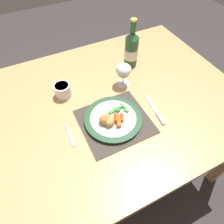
{
  "coord_description": "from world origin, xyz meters",
  "views": [
    {
      "loc": [
        -0.23,
        -0.62,
        1.5
      ],
      "look_at": [
        0.03,
        -0.1,
        0.78
      ],
      "focal_mm": 32.0,
      "sensor_mm": 36.0,
      "label": 1
    }
  ],
  "objects_px": {
    "dining_table": "(99,114)",
    "wine_glass": "(124,71)",
    "fork": "(71,137)",
    "dinner_plate": "(113,119)",
    "table_knife": "(156,112)",
    "bottle": "(131,49)",
    "drinking_cup": "(63,90)"
  },
  "relations": [
    {
      "from": "table_knife",
      "to": "bottle",
      "type": "height_order",
      "value": "bottle"
    },
    {
      "from": "table_knife",
      "to": "bottle",
      "type": "relative_size",
      "value": 0.72
    },
    {
      "from": "drinking_cup",
      "to": "wine_glass",
      "type": "bearing_deg",
      "value": -10.78
    },
    {
      "from": "dining_table",
      "to": "bottle",
      "type": "xyz_separation_m",
      "value": [
        0.3,
        0.21,
        0.18
      ]
    },
    {
      "from": "dining_table",
      "to": "fork",
      "type": "xyz_separation_m",
      "value": [
        -0.19,
        -0.12,
        0.08
      ]
    },
    {
      "from": "dinner_plate",
      "to": "table_knife",
      "type": "relative_size",
      "value": 1.35
    },
    {
      "from": "dinner_plate",
      "to": "wine_glass",
      "type": "xyz_separation_m",
      "value": [
        0.16,
        0.2,
        0.08
      ]
    },
    {
      "from": "dinner_plate",
      "to": "wine_glass",
      "type": "relative_size",
      "value": 2.07
    },
    {
      "from": "dinner_plate",
      "to": "wine_glass",
      "type": "height_order",
      "value": "wine_glass"
    },
    {
      "from": "dinner_plate",
      "to": "dining_table",
      "type": "bearing_deg",
      "value": 100.03
    },
    {
      "from": "bottle",
      "to": "wine_glass",
      "type": "bearing_deg",
      "value": -132.65
    },
    {
      "from": "dining_table",
      "to": "dinner_plate",
      "type": "height_order",
      "value": "dinner_plate"
    },
    {
      "from": "fork",
      "to": "table_knife",
      "type": "height_order",
      "value": "table_knife"
    },
    {
      "from": "dinner_plate",
      "to": "fork",
      "type": "bearing_deg",
      "value": 178.92
    },
    {
      "from": "fork",
      "to": "dining_table",
      "type": "bearing_deg",
      "value": 33.14
    },
    {
      "from": "dining_table",
      "to": "dinner_plate",
      "type": "distance_m",
      "value": 0.16
    },
    {
      "from": "dinner_plate",
      "to": "drinking_cup",
      "type": "bearing_deg",
      "value": 120.8
    },
    {
      "from": "fork",
      "to": "dinner_plate",
      "type": "bearing_deg",
      "value": -1.08
    },
    {
      "from": "dining_table",
      "to": "wine_glass",
      "type": "bearing_deg",
      "value": 22.88
    },
    {
      "from": "fork",
      "to": "table_knife",
      "type": "distance_m",
      "value": 0.42
    },
    {
      "from": "fork",
      "to": "table_knife",
      "type": "xyz_separation_m",
      "value": [
        0.42,
        -0.05,
        0.0
      ]
    },
    {
      "from": "bottle",
      "to": "table_knife",
      "type": "bearing_deg",
      "value": -100.11
    },
    {
      "from": "dinner_plate",
      "to": "table_knife",
      "type": "height_order",
      "value": "dinner_plate"
    },
    {
      "from": "table_knife",
      "to": "wine_glass",
      "type": "bearing_deg",
      "value": 101.72
    },
    {
      "from": "dining_table",
      "to": "bottle",
      "type": "height_order",
      "value": "bottle"
    },
    {
      "from": "dinner_plate",
      "to": "bottle",
      "type": "relative_size",
      "value": 0.96
    },
    {
      "from": "dinner_plate",
      "to": "table_knife",
      "type": "bearing_deg",
      "value": -12.53
    },
    {
      "from": "table_knife",
      "to": "drinking_cup",
      "type": "height_order",
      "value": "drinking_cup"
    },
    {
      "from": "fork",
      "to": "drinking_cup",
      "type": "distance_m",
      "value": 0.27
    },
    {
      "from": "wine_glass",
      "to": "drinking_cup",
      "type": "height_order",
      "value": "wine_glass"
    },
    {
      "from": "bottle",
      "to": "dinner_plate",
      "type": "bearing_deg",
      "value": -130.07
    },
    {
      "from": "wine_glass",
      "to": "dining_table",
      "type": "bearing_deg",
      "value": -157.12
    }
  ]
}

